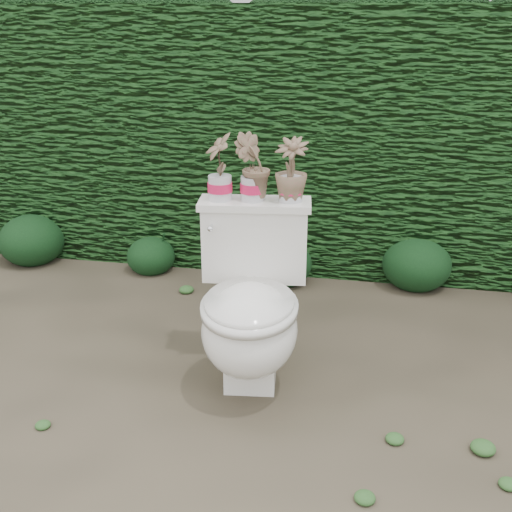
% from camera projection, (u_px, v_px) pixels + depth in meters
% --- Properties ---
extents(ground, '(60.00, 60.00, 0.00)m').
position_uv_depth(ground, '(250.00, 365.00, 3.03)').
color(ground, brown).
rests_on(ground, ground).
extents(hedge, '(8.00, 1.00, 1.60)m').
position_uv_depth(hedge, '(299.00, 134.00, 4.20)').
color(hedge, '#20521B').
rests_on(hedge, ground).
extents(toilet, '(0.53, 0.73, 0.78)m').
position_uv_depth(toilet, '(251.00, 309.00, 2.78)').
color(toilet, silver).
rests_on(toilet, ground).
extents(potted_plant_left, '(0.16, 0.18, 0.28)m').
position_uv_depth(potted_plant_left, '(220.00, 169.00, 2.81)').
color(potted_plant_left, '#226E2E').
rests_on(potted_plant_left, toilet).
extents(potted_plant_center, '(0.17, 0.15, 0.28)m').
position_uv_depth(potted_plant_center, '(252.00, 169.00, 2.80)').
color(potted_plant_center, '#226E2E').
rests_on(potted_plant_center, toilet).
extents(potted_plant_right, '(0.17, 0.17, 0.27)m').
position_uv_depth(potted_plant_right, '(291.00, 172.00, 2.79)').
color(potted_plant_right, '#226E2E').
rests_on(potted_plant_right, toilet).
extents(liriope_clump_1, '(0.43, 0.43, 0.34)m').
position_uv_depth(liriope_clump_1, '(31.00, 236.00, 4.22)').
color(liriope_clump_1, '#133715').
rests_on(liriope_clump_1, ground).
extents(liriope_clump_2, '(0.31, 0.31, 0.25)m').
position_uv_depth(liriope_clump_2, '(151.00, 252.00, 4.08)').
color(liriope_clump_2, '#133715').
rests_on(liriope_clump_2, ground).
extents(liriope_clump_3, '(0.37, 0.37, 0.29)m').
position_uv_depth(liriope_clump_3, '(282.00, 259.00, 3.90)').
color(liriope_clump_3, '#133715').
rests_on(liriope_clump_3, ground).
extents(liriope_clump_4, '(0.41, 0.41, 0.33)m').
position_uv_depth(liriope_clump_4, '(417.00, 260.00, 3.84)').
color(liriope_clump_4, '#133715').
rests_on(liriope_clump_4, ground).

